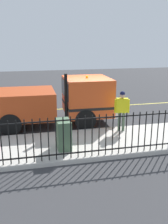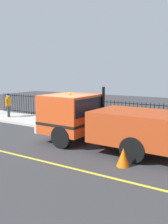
{
  "view_description": "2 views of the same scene",
  "coord_description": "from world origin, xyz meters",
  "px_view_note": "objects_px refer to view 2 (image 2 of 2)",
  "views": [
    {
      "loc": [
        11.55,
        -3.12,
        3.87
      ],
      "look_at": [
        0.86,
        -0.59,
        0.77
      ],
      "focal_mm": 40.47,
      "sensor_mm": 36.0,
      "label": 1
    },
    {
      "loc": [
        -9.41,
        -6.94,
        3.22
      ],
      "look_at": [
        1.37,
        -0.17,
        1.21
      ],
      "focal_mm": 40.63,
      "sensor_mm": 36.0,
      "label": 2
    }
  ],
  "objects_px": {
    "worker_standing": "(75,109)",
    "traffic_cone": "(123,157)",
    "pedestrian_distant": "(8,103)",
    "utility_cabinet": "(129,120)",
    "work_truck": "(102,119)"
  },
  "relations": [
    {
      "from": "utility_cabinet",
      "to": "traffic_cone",
      "type": "height_order",
      "value": "utility_cabinet"
    },
    {
      "from": "worker_standing",
      "to": "pedestrian_distant",
      "type": "height_order",
      "value": "worker_standing"
    },
    {
      "from": "pedestrian_distant",
      "to": "utility_cabinet",
      "type": "relative_size",
      "value": 1.56
    },
    {
      "from": "work_truck",
      "to": "traffic_cone",
      "type": "bearing_deg",
      "value": -132.3
    },
    {
      "from": "work_truck",
      "to": "traffic_cone",
      "type": "height_order",
      "value": "work_truck"
    },
    {
      "from": "pedestrian_distant",
      "to": "worker_standing",
      "type": "bearing_deg",
      "value": -119.58
    },
    {
      "from": "work_truck",
      "to": "worker_standing",
      "type": "height_order",
      "value": "work_truck"
    },
    {
      "from": "work_truck",
      "to": "traffic_cone",
      "type": "distance_m",
      "value": 2.52
    },
    {
      "from": "utility_cabinet",
      "to": "traffic_cone",
      "type": "distance_m",
      "value": 5.12
    },
    {
      "from": "worker_standing",
      "to": "utility_cabinet",
      "type": "xyz_separation_m",
      "value": [
        1.25,
        -2.68,
        -0.53
      ]
    },
    {
      "from": "worker_standing",
      "to": "pedestrian_distant",
      "type": "distance_m",
      "value": 5.95
    },
    {
      "from": "worker_standing",
      "to": "traffic_cone",
      "type": "bearing_deg",
      "value": -23.16
    },
    {
      "from": "utility_cabinet",
      "to": "traffic_cone",
      "type": "bearing_deg",
      "value": -160.01
    },
    {
      "from": "pedestrian_distant",
      "to": "work_truck",
      "type": "bearing_deg",
      "value": -130.24
    },
    {
      "from": "worker_standing",
      "to": "pedestrian_distant",
      "type": "bearing_deg",
      "value": -169.8
    }
  ]
}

